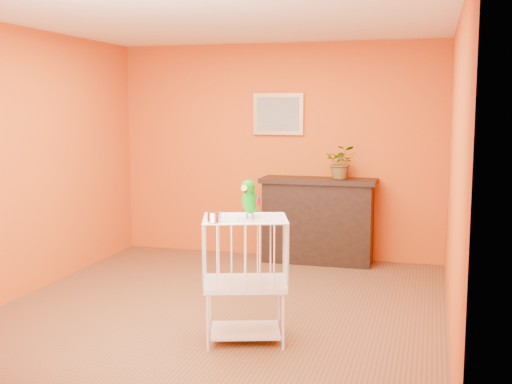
% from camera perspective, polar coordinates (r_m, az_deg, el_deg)
% --- Properties ---
extents(ground, '(4.50, 4.50, 0.00)m').
position_cam_1_polar(ground, '(5.96, -3.16, -10.36)').
color(ground, brown).
rests_on(ground, ground).
extents(room_shell, '(4.50, 4.50, 4.50)m').
position_cam_1_polar(room_shell, '(5.68, -3.27, 5.04)').
color(room_shell, '#C74B12').
rests_on(room_shell, ground).
extents(console_cabinet, '(1.35, 0.49, 1.00)m').
position_cam_1_polar(console_cabinet, '(7.61, 5.52, -2.53)').
color(console_cabinet, black).
rests_on(console_cabinet, ground).
extents(potted_plant, '(0.37, 0.41, 0.31)m').
position_cam_1_polar(potted_plant, '(7.51, 7.61, 2.33)').
color(potted_plant, '#26722D').
rests_on(potted_plant, console_cabinet).
extents(framed_picture, '(0.62, 0.04, 0.50)m').
position_cam_1_polar(framed_picture, '(7.80, 1.98, 6.94)').
color(framed_picture, '#BF8844').
rests_on(framed_picture, room_shell).
extents(birdcage, '(0.75, 0.66, 0.98)m').
position_cam_1_polar(birdcage, '(5.06, -0.97, -7.59)').
color(birdcage, white).
rests_on(birdcage, ground).
extents(feed_cup, '(0.10, 0.10, 0.07)m').
position_cam_1_polar(feed_cup, '(4.76, -3.72, -2.23)').
color(feed_cup, silver).
rests_on(feed_cup, birdcage).
extents(parrot, '(0.15, 0.27, 0.30)m').
position_cam_1_polar(parrot, '(4.91, -0.56, -0.59)').
color(parrot, '#59544C').
rests_on(parrot, birdcage).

